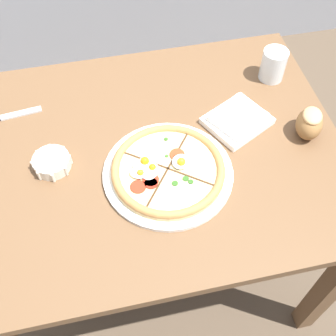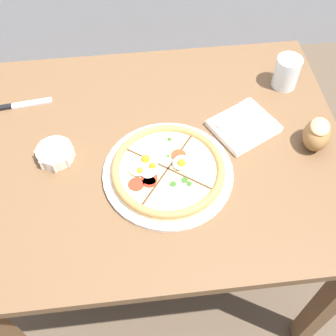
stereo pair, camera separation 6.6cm
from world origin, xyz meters
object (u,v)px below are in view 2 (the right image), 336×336
at_px(dining_table, 158,171).
at_px(pizza, 168,170).
at_px(bread_piece_near, 317,134).
at_px(knife_main, 16,106).
at_px(ramekin_bowl, 55,154).
at_px(napkin_folded, 244,125).
at_px(water_glass, 286,74).

distance_m(dining_table, pizza, 0.17).
xyz_separation_m(dining_table, pizza, (0.02, -0.10, 0.13)).
relative_size(bread_piece_near, knife_main, 0.57).
bearing_deg(ramekin_bowl, napkin_folded, 4.81).
distance_m(ramekin_bowl, water_glass, 0.76).
bearing_deg(pizza, bread_piece_near, 7.61).
distance_m(ramekin_bowl, knife_main, 0.26).
xyz_separation_m(ramekin_bowl, knife_main, (-0.13, 0.22, -0.01)).
xyz_separation_m(napkin_folded, knife_main, (-0.69, 0.17, -0.01)).
distance_m(dining_table, napkin_folded, 0.30).
xyz_separation_m(ramekin_bowl, water_glass, (0.73, 0.22, 0.03)).
bearing_deg(bread_piece_near, knife_main, 163.76).
bearing_deg(water_glass, ramekin_bowl, -163.24).
bearing_deg(knife_main, water_glass, -6.57).
bearing_deg(water_glass, bread_piece_near, -86.32).
bearing_deg(pizza, ramekin_bowl, 163.01).
relative_size(napkin_folded, knife_main, 1.05).
height_order(bread_piece_near, water_glass, water_glass).
bearing_deg(knife_main, bread_piece_near, -22.83).
xyz_separation_m(dining_table, water_glass, (0.44, 0.22, 0.16)).
bearing_deg(dining_table, bread_piece_near, -4.80).
bearing_deg(water_glass, napkin_folded, -134.82).
relative_size(pizza, water_glass, 3.45).
distance_m(bread_piece_near, water_glass, 0.26).
bearing_deg(napkin_folded, bread_piece_near, -24.00).
xyz_separation_m(napkin_folded, water_glass, (0.17, 0.17, 0.03)).
xyz_separation_m(bread_piece_near, water_glass, (-0.02, 0.26, -0.00)).
bearing_deg(dining_table, pizza, -78.51).
bearing_deg(dining_table, napkin_folded, 9.70).
distance_m(napkin_folded, knife_main, 0.71).
relative_size(dining_table, bread_piece_near, 8.95).
distance_m(ramekin_bowl, bread_piece_near, 0.74).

